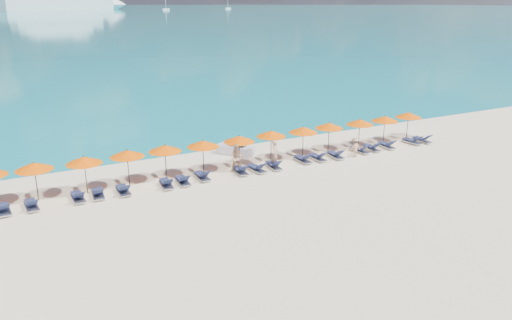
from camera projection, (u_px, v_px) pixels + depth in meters
name	position (u px, v px, depth m)	size (l,w,h in m)	color
ground	(280.00, 194.00, 29.02)	(1400.00, 1400.00, 0.00)	beige
cruise_ship	(69.00, 0.00, 504.39)	(133.20, 66.29, 37.33)	white
sailboat_near	(166.00, 9.00, 504.16)	(6.77, 2.26, 12.42)	white
sailboat_far	(228.00, 8.00, 560.87)	(6.46, 2.15, 11.85)	white
jetski	(236.00, 149.00, 36.24)	(2.34, 2.85, 0.97)	silver
beachgoer_a	(275.00, 154.00, 33.20)	(0.69, 0.45, 1.89)	tan
beachgoer_b	(237.00, 159.00, 32.27)	(0.93, 0.54, 1.91)	tan
beachgoer_c	(355.00, 147.00, 35.51)	(0.94, 0.43, 1.45)	tan
umbrella_1	(34.00, 166.00, 27.45)	(2.10, 2.10, 2.28)	black
umbrella_2	(84.00, 160.00, 28.50)	(2.10, 2.10, 2.28)	black
umbrella_3	(127.00, 153.00, 29.73)	(2.10, 2.10, 2.28)	black
umbrella_4	(165.00, 148.00, 30.76)	(2.10, 2.10, 2.28)	black
umbrella_5	(203.00, 144.00, 31.75)	(2.10, 2.10, 2.28)	black
umbrella_6	(239.00, 139.00, 32.83)	(2.10, 2.10, 2.28)	black
umbrella_7	(271.00, 134.00, 34.13)	(2.10, 2.10, 2.28)	black
umbrella_8	(303.00, 130.00, 35.14)	(2.10, 2.10, 2.28)	black
umbrella_9	(329.00, 125.00, 36.32)	(2.10, 2.10, 2.28)	black
umbrella_10	(360.00, 122.00, 37.35)	(2.10, 2.10, 2.28)	black
umbrella_11	(385.00, 119.00, 38.39)	(2.10, 2.10, 2.28)	black
umbrella_12	(408.00, 115.00, 39.64)	(2.10, 2.10, 2.28)	black
lounger_1	(4.00, 209.00, 26.30)	(0.73, 1.74, 0.66)	silver
lounger_2	(31.00, 205.00, 26.86)	(0.73, 1.74, 0.66)	silver
lounger_3	(78.00, 197.00, 27.94)	(0.66, 1.71, 0.66)	silver
lounger_4	(98.00, 193.00, 28.44)	(0.78, 1.75, 0.66)	silver
lounger_5	(123.00, 190.00, 28.95)	(0.62, 1.70, 0.66)	silver
lounger_6	(166.00, 183.00, 29.96)	(0.79, 1.76, 0.66)	silver
lounger_7	(183.00, 180.00, 30.48)	(0.72, 1.73, 0.66)	silver
lounger_8	(202.00, 176.00, 31.26)	(0.65, 1.71, 0.66)	silver
lounger_9	(240.00, 170.00, 32.26)	(0.78, 1.75, 0.66)	silver
lounger_10	(257.00, 168.00, 32.66)	(0.78, 1.75, 0.66)	silver
lounger_11	(274.00, 165.00, 33.24)	(0.77, 1.75, 0.66)	silver
lounger_12	(303.00, 159.00, 34.56)	(0.65, 1.71, 0.66)	silver
lounger_13	(317.00, 157.00, 34.97)	(0.68, 1.72, 0.66)	silver
lounger_14	(335.00, 155.00, 35.48)	(0.79, 1.76, 0.66)	silver
lounger_15	(360.00, 149.00, 36.73)	(0.79, 1.75, 0.66)	silver
lounger_16	(372.00, 147.00, 37.21)	(0.78, 1.75, 0.66)	silver
lounger_17	(387.00, 145.00, 37.84)	(0.79, 1.75, 0.66)	silver
lounger_18	(412.00, 141.00, 38.93)	(0.79, 1.75, 0.66)	silver
lounger_19	(422.00, 139.00, 39.35)	(0.65, 1.71, 0.66)	silver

